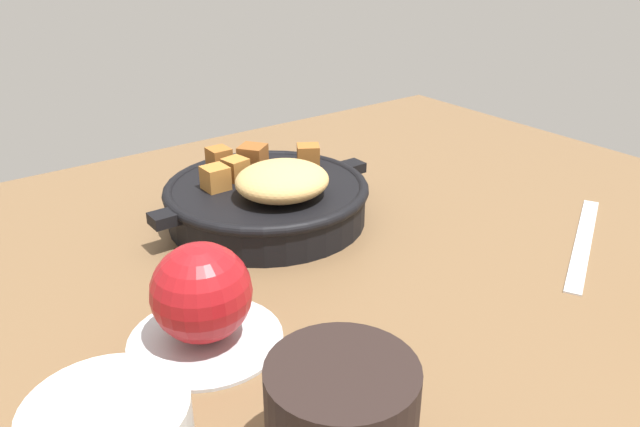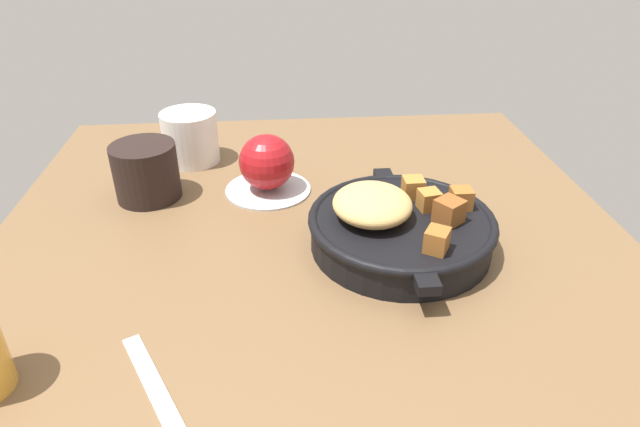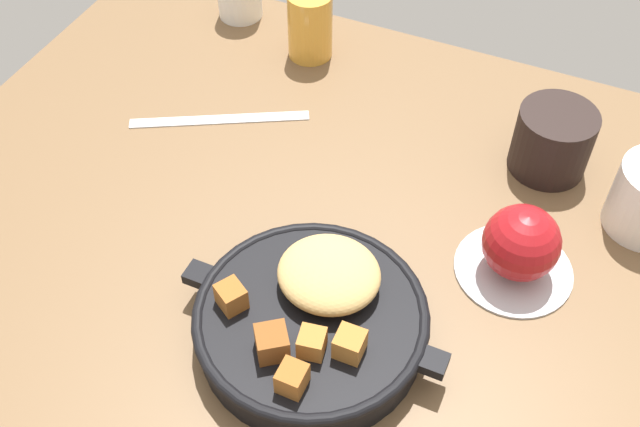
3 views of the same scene
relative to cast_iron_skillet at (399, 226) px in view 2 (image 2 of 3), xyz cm
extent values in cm
cube|color=brown|center=(-4.30, 10.38, -4.20)|extent=(98.23, 81.17, 2.40)
cylinder|color=black|center=(-0.02, -0.29, -0.89)|extent=(21.86, 21.86, 4.22)
torus|color=black|center=(-0.02, -0.29, 0.88)|extent=(22.62, 22.62, 1.20)
cube|color=black|center=(12.11, -0.29, 0.59)|extent=(2.64, 2.40, 1.20)
cube|color=black|center=(-12.16, -0.29, 0.59)|extent=(2.64, 2.40, 1.20)
ellipsoid|color=tan|center=(0.24, 3.35, 3.02)|extent=(10.01, 9.43, 3.61)
cube|color=brown|center=(-1.47, -5.45, 2.64)|extent=(3.99, 3.99, 2.85)
cube|color=#935623|center=(1.65, -7.86, 2.48)|extent=(2.37, 2.55, 2.53)
cube|color=#A86B2D|center=(1.73, -3.90, 2.43)|extent=(2.74, 2.79, 2.41)
cube|color=#935623|center=(-7.24, -2.43, 2.51)|extent=(3.42, 3.34, 2.57)
cube|color=#A86B2D|center=(4.89, -2.68, 2.49)|extent=(2.58, 2.59, 2.55)
cylinder|color=#B7BABF|center=(16.03, 15.84, -2.70)|extent=(12.45, 12.45, 0.60)
sphere|color=maroon|center=(16.03, 15.84, 1.58)|extent=(7.95, 7.95, 7.95)
cube|color=silver|center=(-23.73, 24.08, -2.82)|extent=(20.64, 12.00, 0.36)
cylinder|color=black|center=(15.57, 32.73, 0.98)|extent=(9.00, 9.00, 7.96)
cylinder|color=silver|center=(27.38, 27.98, 1.08)|extent=(8.73, 8.73, 8.16)
camera|label=1|loc=(33.43, 54.69, 27.78)|focal=35.40mm
camera|label=2|loc=(-55.11, 14.19, 34.85)|focal=30.73mm
camera|label=3|loc=(17.14, -36.82, 61.23)|focal=42.80mm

